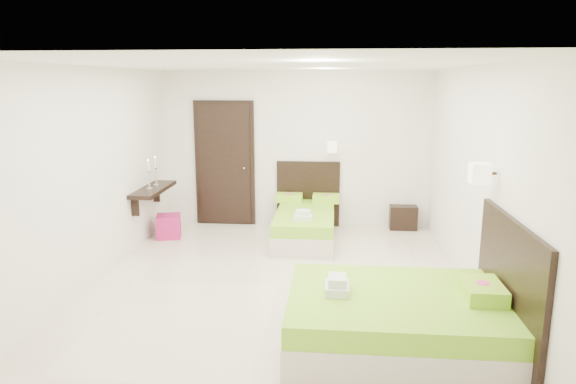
# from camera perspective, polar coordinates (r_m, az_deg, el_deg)

# --- Properties ---
(floor) EXTENTS (5.50, 5.50, 0.00)m
(floor) POSITION_cam_1_polar(r_m,az_deg,el_deg) (6.32, -1.17, -10.36)
(floor) COLOR beige
(floor) RESTS_ON ground
(bed_single) EXTENTS (1.07, 1.78, 1.47)m
(bed_single) POSITION_cam_1_polar(r_m,az_deg,el_deg) (8.05, 1.96, -3.31)
(bed_single) COLOR beige
(bed_single) RESTS_ON ground
(bed_double) EXTENTS (1.99, 1.70, 1.65)m
(bed_double) POSITION_cam_1_polar(r_m,az_deg,el_deg) (4.97, 12.78, -13.47)
(bed_double) COLOR beige
(bed_double) RESTS_ON ground
(nightstand) EXTENTS (0.45, 0.40, 0.40)m
(nightstand) POSITION_cam_1_polar(r_m,az_deg,el_deg) (8.86, 12.62, -2.67)
(nightstand) COLOR black
(nightstand) RESTS_ON ground
(ottoman) EXTENTS (0.44, 0.44, 0.36)m
(ottoman) POSITION_cam_1_polar(r_m,az_deg,el_deg) (8.35, -13.12, -3.73)
(ottoman) COLOR #A21554
(ottoman) RESTS_ON ground
(door) EXTENTS (1.02, 0.15, 2.14)m
(door) POSITION_cam_1_polar(r_m,az_deg,el_deg) (8.80, -7.04, 3.11)
(door) COLOR black
(door) RESTS_ON ground
(console_shelf) EXTENTS (0.35, 1.20, 0.78)m
(console_shelf) POSITION_cam_1_polar(r_m,az_deg,el_deg) (8.05, -14.81, 0.25)
(console_shelf) COLOR black
(console_shelf) RESTS_ON ground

